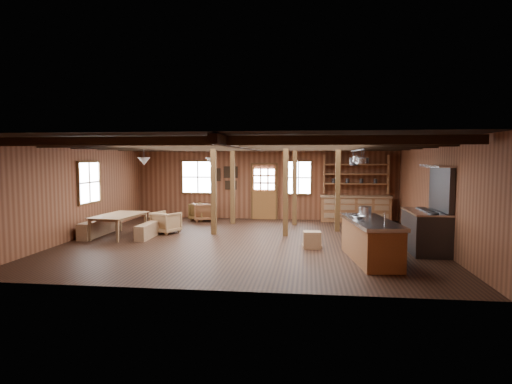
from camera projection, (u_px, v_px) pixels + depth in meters
The scene contains 22 objects.
room at pixel (248, 192), 11.91m from camera, with size 10.04×9.04×2.84m.
ceiling_joists at pixel (249, 146), 11.98m from camera, with size 9.80×8.82×0.18m.
timber_posts at pixel (273, 187), 13.91m from camera, with size 3.95×2.35×2.80m.
back_door at pixel (264, 196), 16.35m from camera, with size 1.02×0.08×2.15m.
window_back_left at pixel (198, 177), 16.62m from camera, with size 1.32×0.06×1.32m.
window_back_right at pixel (298, 178), 16.15m from camera, with size 1.02×0.06×1.32m.
window_left at pixel (89, 182), 12.99m from camera, with size 0.14×1.24×1.32m.
notice_boards at pixel (226, 176), 16.48m from camera, with size 1.08×0.03×0.90m.
back_counter at pixel (355, 205), 15.72m from camera, with size 2.55×0.60×2.45m.
pendant_lamps at pixel (180, 161), 13.10m from camera, with size 1.86×2.36×0.66m.
pot_rack at pixel (357, 160), 11.71m from camera, with size 0.37×3.00×0.46m.
kitchen_island at pixel (371, 240), 9.74m from camera, with size 1.21×2.60×1.20m.
step_stool at pixel (312, 240), 11.06m from camera, with size 0.50×0.36×0.45m, color brown.
commercial_range at pixel (428, 225), 10.61m from camera, with size 0.90×1.76×2.17m.
dining_table at pixel (120, 225), 12.77m from camera, with size 1.87×1.04×0.66m, color brown.
bench_wall at pixel (97, 228), 12.87m from camera, with size 0.33×1.76×0.48m, color brown.
bench_aisle at pixel (149, 230), 12.67m from camera, with size 0.29×1.56×0.43m, color brown.
armchair_a at pixel (204, 212), 15.89m from camera, with size 0.73×0.75×0.68m, color brown.
armchair_b at pixel (201, 212), 16.03m from camera, with size 0.70×0.72×0.65m, color brown.
armchair_c at pixel (166, 222), 13.31m from camera, with size 0.73×0.75×0.68m, color olive.
counter_pot at pixel (365, 210), 10.69m from camera, with size 0.32×0.32×0.19m, color #B5B8BC.
bowl at pixel (359, 217), 9.90m from camera, with size 0.27×0.27×0.07m, color silver.
Camera 1 is at (1.67, -11.76, 2.34)m, focal length 30.00 mm.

